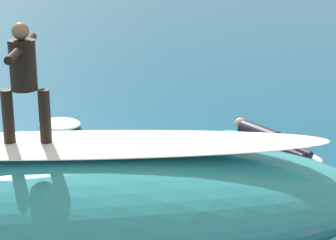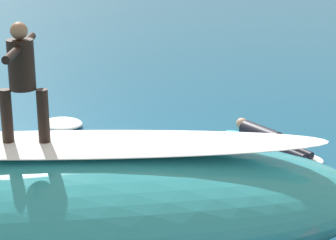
{
  "view_description": "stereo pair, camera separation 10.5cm",
  "coord_description": "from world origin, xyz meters",
  "px_view_note": "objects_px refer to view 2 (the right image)",
  "views": [
    {
      "loc": [
        -3.96,
        9.1,
        4.16
      ],
      "look_at": [
        -1.32,
        0.17,
        1.14
      ],
      "focal_mm": 69.99,
      "sensor_mm": 36.0,
      "label": 1
    },
    {
      "loc": [
        -4.06,
        9.07,
        4.16
      ],
      "look_at": [
        -1.32,
        0.17,
        1.14
      ],
      "focal_mm": 69.99,
      "sensor_mm": 36.0,
      "label": 2
    }
  ],
  "objects_px": {
    "surfer_riding": "(22,74)",
    "surfer_paddling": "(266,137)",
    "surfboard_paddling": "(261,144)",
    "surfboard_riding": "(27,145)"
  },
  "relations": [
    {
      "from": "surfboard_riding",
      "to": "surfer_riding",
      "type": "xyz_separation_m",
      "value": [
        0.0,
        -0.0,
        0.88
      ]
    },
    {
      "from": "surfer_riding",
      "to": "surfboard_paddling",
      "type": "height_order",
      "value": "surfer_riding"
    },
    {
      "from": "surfer_riding",
      "to": "surfer_paddling",
      "type": "relative_size",
      "value": 0.94
    },
    {
      "from": "surfboard_paddling",
      "to": "surfer_paddling",
      "type": "height_order",
      "value": "surfer_paddling"
    },
    {
      "from": "surfboard_paddling",
      "to": "surfer_paddling",
      "type": "bearing_deg",
      "value": -180.0
    },
    {
      "from": "surfer_paddling",
      "to": "surfboard_riding",
      "type": "bearing_deg",
      "value": 101.64
    },
    {
      "from": "surfer_riding",
      "to": "surfer_paddling",
      "type": "distance_m",
      "value": 5.53
    },
    {
      "from": "surfboard_riding",
      "to": "surfboard_paddling",
      "type": "relative_size",
      "value": 1.04
    },
    {
      "from": "surfer_riding",
      "to": "surfboard_paddling",
      "type": "distance_m",
      "value": 5.62
    },
    {
      "from": "surfboard_paddling",
      "to": "surfboard_riding",
      "type": "bearing_deg",
      "value": 103.13
    }
  ]
}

